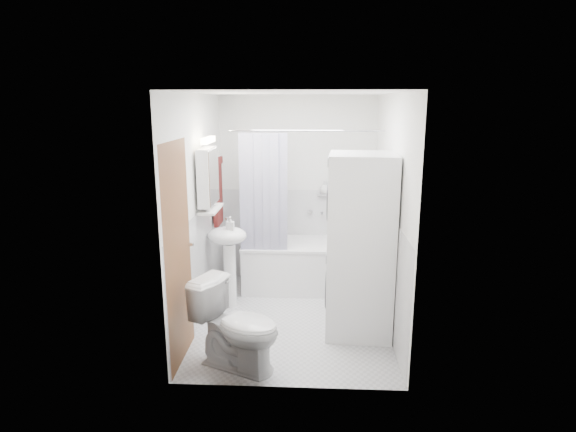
{
  "coord_description": "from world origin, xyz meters",
  "views": [
    {
      "loc": [
        0.19,
        -4.86,
        2.31
      ],
      "look_at": [
        -0.07,
        0.15,
        1.12
      ],
      "focal_mm": 30.0,
      "sensor_mm": 36.0,
      "label": 1
    }
  ],
  "objects_px": {
    "sink": "(228,248)",
    "washer_dryer": "(360,246)",
    "bathtub": "(306,263)",
    "toilet": "(238,326)"
  },
  "relations": [
    {
      "from": "bathtub",
      "to": "toilet",
      "type": "xyz_separation_m",
      "value": [
        -0.57,
        -1.92,
        0.06
      ]
    },
    {
      "from": "bathtub",
      "to": "washer_dryer",
      "type": "height_order",
      "value": "washer_dryer"
    },
    {
      "from": "bathtub",
      "to": "toilet",
      "type": "relative_size",
      "value": 1.96
    },
    {
      "from": "toilet",
      "to": "washer_dryer",
      "type": "bearing_deg",
      "value": -31.4
    },
    {
      "from": "sink",
      "to": "toilet",
      "type": "relative_size",
      "value": 1.3
    },
    {
      "from": "sink",
      "to": "washer_dryer",
      "type": "relative_size",
      "value": 0.57
    },
    {
      "from": "bathtub",
      "to": "sink",
      "type": "relative_size",
      "value": 1.5
    },
    {
      "from": "bathtub",
      "to": "toilet",
      "type": "height_order",
      "value": "toilet"
    },
    {
      "from": "toilet",
      "to": "bathtub",
      "type": "bearing_deg",
      "value": 8.09
    },
    {
      "from": "bathtub",
      "to": "toilet",
      "type": "distance_m",
      "value": 2.0
    }
  ]
}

